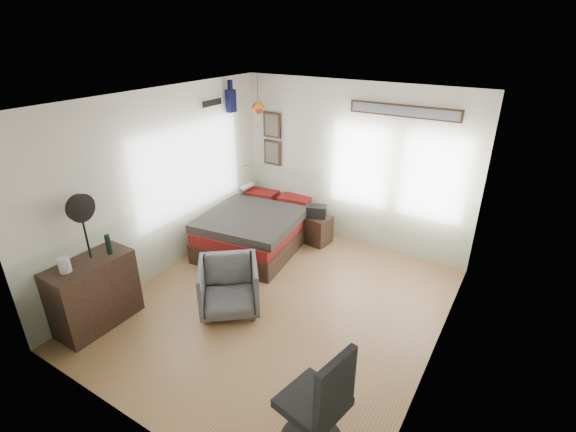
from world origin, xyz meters
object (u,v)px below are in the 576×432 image
at_px(armchair, 229,286).
at_px(task_chair, 318,412).
at_px(bed, 257,228).
at_px(nightstand, 316,229).
at_px(dresser, 94,293).

xyz_separation_m(armchair, task_chair, (1.94, -1.19, 0.12)).
distance_m(bed, armchair, 1.79).
xyz_separation_m(armchair, nightstand, (0.07, 2.26, -0.11)).
distance_m(dresser, task_chair, 3.17).
bearing_deg(nightstand, armchair, -84.84).
relative_size(bed, dresser, 2.18).
xyz_separation_m(bed, task_chair, (2.66, -2.83, 0.15)).
bearing_deg(dresser, nightstand, 68.83).
height_order(dresser, armchair, dresser).
bearing_deg(task_chair, armchair, 160.16).
xyz_separation_m(nightstand, task_chair, (1.87, -3.45, 0.23)).
bearing_deg(bed, nightstand, 31.27).
distance_m(bed, dresser, 2.78).
distance_m(dresser, nightstand, 3.60).
xyz_separation_m(bed, armchair, (0.71, -1.64, 0.03)).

